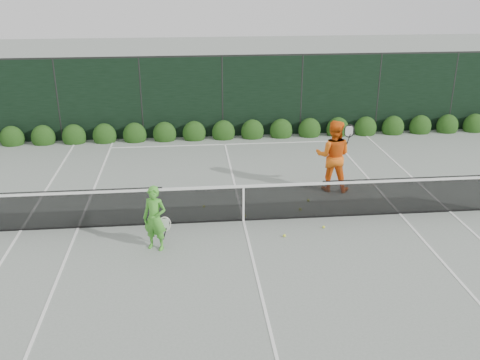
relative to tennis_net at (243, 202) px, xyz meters
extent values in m
plane|color=gray|center=(0.02, 0.00, -0.53)|extent=(80.00, 80.00, 0.00)
cube|color=black|center=(-4.18, 0.00, -0.02)|extent=(4.40, 0.01, 1.02)
cube|color=black|center=(0.02, 0.00, -0.05)|extent=(4.00, 0.01, 0.96)
cube|color=black|center=(4.22, 0.00, -0.02)|extent=(4.40, 0.01, 1.02)
cube|color=white|center=(0.02, 0.00, 0.41)|extent=(12.80, 0.03, 0.07)
cube|color=black|center=(0.02, 0.00, -0.51)|extent=(12.80, 0.02, 0.04)
cube|color=white|center=(0.02, 0.00, -0.07)|extent=(0.05, 0.03, 0.91)
imported|color=green|center=(-2.11, -1.23, 0.23)|extent=(0.65, 0.55, 1.52)
torus|color=silver|center=(-1.91, -1.13, 0.02)|extent=(0.30, 0.08, 0.30)
cylinder|color=black|center=(-1.91, -1.13, -0.22)|extent=(0.10, 0.03, 0.30)
imported|color=orange|center=(2.77, 1.81, 0.50)|extent=(1.20, 1.05, 2.07)
torus|color=black|center=(3.12, 1.61, 1.28)|extent=(0.30, 0.04, 0.30)
cylinder|color=black|center=(3.12, 1.61, 1.04)|extent=(0.10, 0.03, 0.30)
cube|color=white|center=(-5.46, 0.00, -0.53)|extent=(0.06, 23.77, 0.01)
cube|color=white|center=(5.51, 0.00, -0.53)|extent=(0.06, 23.77, 0.01)
cube|color=white|center=(-4.09, 0.00, -0.53)|extent=(0.06, 23.77, 0.01)
cube|color=white|center=(4.14, 0.00, -0.53)|extent=(0.06, 23.77, 0.01)
cube|color=white|center=(0.02, 11.88, -0.53)|extent=(11.03, 0.06, 0.01)
cube|color=white|center=(0.02, 6.40, -0.53)|extent=(8.23, 0.06, 0.01)
cube|color=white|center=(0.02, 0.00, -0.53)|extent=(0.06, 12.80, 0.01)
cube|color=black|center=(0.02, 7.50, 0.97)|extent=(32.00, 0.06, 3.00)
cube|color=#262826|center=(0.02, 7.50, 2.50)|extent=(32.00, 0.06, 0.06)
cylinder|color=#262826|center=(-5.98, 7.50, 0.97)|extent=(0.08, 0.08, 3.00)
cylinder|color=#262826|center=(-2.98, 7.50, 0.97)|extent=(0.08, 0.08, 3.00)
cylinder|color=#262826|center=(0.02, 7.50, 0.97)|extent=(0.08, 0.08, 3.00)
cylinder|color=#262826|center=(3.02, 7.50, 0.97)|extent=(0.08, 0.08, 3.00)
cylinder|color=#262826|center=(6.02, 7.50, 0.97)|extent=(0.08, 0.08, 3.00)
cylinder|color=#262826|center=(9.02, 7.50, 0.97)|extent=(0.08, 0.08, 3.00)
ellipsoid|color=#16330D|center=(-7.68, 7.15, -0.30)|extent=(0.86, 0.65, 0.94)
ellipsoid|color=#16330D|center=(-6.58, 7.15, -0.30)|extent=(0.86, 0.65, 0.94)
ellipsoid|color=#16330D|center=(-5.48, 7.15, -0.30)|extent=(0.86, 0.65, 0.94)
ellipsoid|color=#16330D|center=(-4.38, 7.15, -0.30)|extent=(0.86, 0.65, 0.94)
ellipsoid|color=#16330D|center=(-3.28, 7.15, -0.30)|extent=(0.86, 0.65, 0.94)
ellipsoid|color=#16330D|center=(-2.18, 7.15, -0.30)|extent=(0.86, 0.65, 0.94)
ellipsoid|color=#16330D|center=(-1.08, 7.15, -0.30)|extent=(0.86, 0.65, 0.94)
ellipsoid|color=#16330D|center=(0.02, 7.15, -0.30)|extent=(0.86, 0.65, 0.94)
ellipsoid|color=#16330D|center=(1.12, 7.15, -0.30)|extent=(0.86, 0.65, 0.94)
ellipsoid|color=#16330D|center=(2.22, 7.15, -0.30)|extent=(0.86, 0.65, 0.94)
ellipsoid|color=#16330D|center=(3.32, 7.15, -0.30)|extent=(0.86, 0.65, 0.94)
ellipsoid|color=#16330D|center=(4.42, 7.15, -0.30)|extent=(0.86, 0.65, 0.94)
ellipsoid|color=#16330D|center=(5.52, 7.15, -0.30)|extent=(0.86, 0.65, 0.94)
ellipsoid|color=#16330D|center=(6.62, 7.15, -0.30)|extent=(0.86, 0.65, 0.94)
ellipsoid|color=#16330D|center=(7.72, 7.15, -0.30)|extent=(0.86, 0.65, 0.94)
ellipsoid|color=#16330D|center=(8.82, 7.15, -0.30)|extent=(0.86, 0.65, 0.94)
ellipsoid|color=#16330D|center=(9.92, 7.15, -0.30)|extent=(0.86, 0.65, 0.94)
sphere|color=#E2F336|center=(1.93, 1.03, -0.50)|extent=(0.07, 0.07, 0.07)
sphere|color=#E2F336|center=(1.59, 0.48, -0.50)|extent=(0.07, 0.07, 0.07)
sphere|color=#E2F336|center=(0.09, 0.22, -0.50)|extent=(0.07, 0.07, 0.07)
sphere|color=#E2F336|center=(1.95, -0.62, -0.50)|extent=(0.07, 0.07, 0.07)
sphere|color=#E2F336|center=(0.91, -0.97, -0.50)|extent=(0.07, 0.07, 0.07)
sphere|color=#E2F336|center=(-0.95, 0.90, -0.50)|extent=(0.07, 0.07, 0.07)
camera|label=1|loc=(-1.29, -12.18, 5.42)|focal=40.00mm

